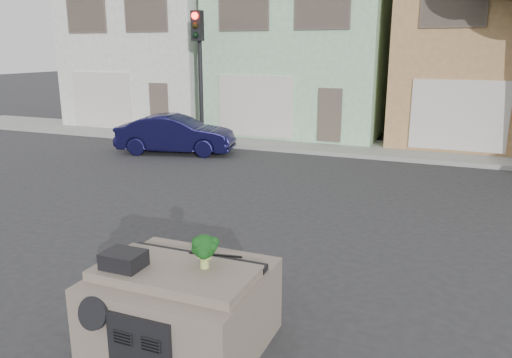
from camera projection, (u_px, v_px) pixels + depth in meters
The scene contains 11 objects.
ground_plane at pixel (268, 257), 9.07m from camera, with size 120.00×120.00×0.00m, color #303033.
sidewalk at pixel (369, 149), 18.45m from camera, with size 40.00×3.00×0.15m, color gray.
townhouse_white at pixel (168, 46), 25.13m from camera, with size 7.20×8.20×7.55m, color silver.
townhouse_mint at pixel (311, 46), 22.38m from camera, with size 7.20×8.20×7.55m, color #A1D6A8.
townhouse_tan at pixel (495, 46), 19.63m from camera, with size 7.20×8.20×7.55m, color tan.
navy_sedan at pixel (177, 153), 18.07m from camera, with size 1.45×4.16×1.37m, color black.
traffic_signal at pixel (199, 78), 19.31m from camera, with size 0.40×0.40×5.10m, color black.
car_dashboard at pixel (183, 305), 6.25m from camera, with size 2.00×1.80×1.12m, color #77695C.
instrument_hump at pixel (124, 260), 5.98m from camera, with size 0.48×0.38×0.20m, color black.
wiper_arm at pixel (215, 255), 6.34m from camera, with size 0.70×0.03×0.02m, color black.
broccoli at pixel (204, 251), 5.94m from camera, with size 0.35×0.35×0.43m, color #0F3A10.
Camera 1 is at (2.99, -7.87, 3.67)m, focal length 35.00 mm.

